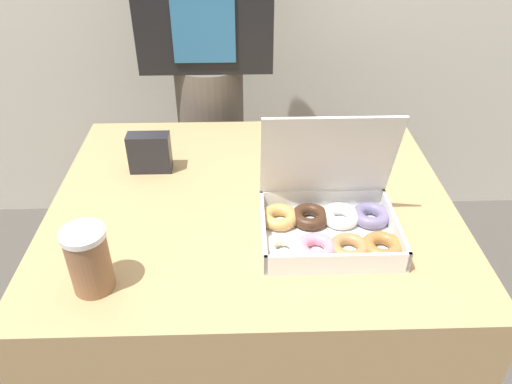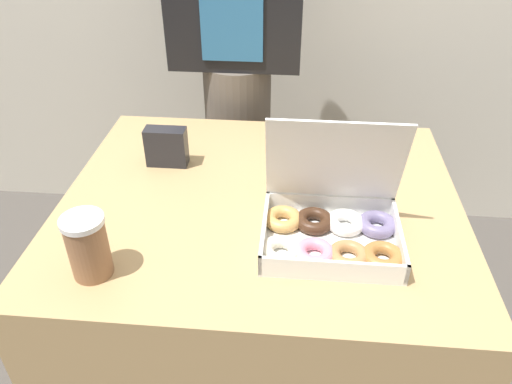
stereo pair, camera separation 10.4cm
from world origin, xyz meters
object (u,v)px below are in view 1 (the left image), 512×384
donut_box (328,221)px  person_customer (207,57)px  coffee_cup (89,260)px  napkin_holder (150,153)px

donut_box → person_customer: size_ratio=0.21×
person_customer → coffee_cup: bearing=-101.4°
napkin_holder → person_customer: person_customer is taller
donut_box → coffee_cup: donut_box is taller
coffee_cup → napkin_holder: (0.05, 0.45, -0.02)m
donut_box → napkin_holder: bearing=146.3°
donut_box → person_customer: bearing=111.3°
donut_box → coffee_cup: (-0.50, -0.15, 0.03)m
donut_box → coffee_cup: bearing=-163.2°
coffee_cup → donut_box: bearing=16.8°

